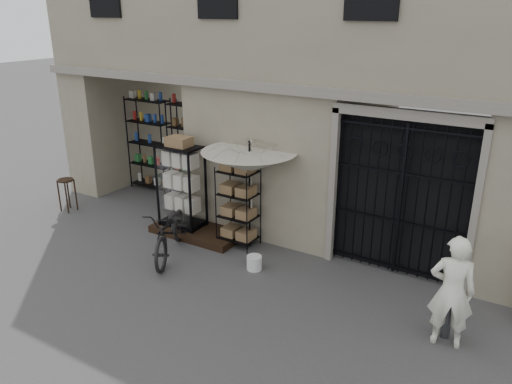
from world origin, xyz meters
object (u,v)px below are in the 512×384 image
Objects in this scene: display_cabinet at (181,191)px; wire_rack at (238,207)px; white_bucket at (254,263)px; bicycle at (172,255)px; market_umbrella at (249,156)px; wooden_stool at (67,194)px; steel_bollard at (447,315)px; shopkeeper at (444,343)px.

display_cabinet reaches higher than wire_rack.
white_bucket is 0.14× the size of bicycle.
display_cabinet reaches higher than bicycle.
white_bucket is at bearing -53.91° from wire_rack.
market_umbrella is 3.36× the size of wooden_stool.
display_cabinet reaches higher than wooden_stool.
market_umbrella is 1.33× the size of bicycle.
white_bucket is 3.54m from steel_bollard.
market_umbrella reaches higher than steel_bollard.
white_bucket is 0.35× the size of wooden_stool.
display_cabinet is 2.60× the size of steel_bollard.
wooden_stool is 0.46× the size of shopkeeper.
wooden_stool is 1.08× the size of steel_bollard.
wire_rack is 4.62m from shopkeeper.
wooden_stool is (-3.69, 0.51, 0.42)m from bicycle.
market_umbrella is (1.65, 0.14, 0.99)m from display_cabinet.
bicycle is (-0.87, -1.11, -0.83)m from wire_rack.
display_cabinet is 1.92m from market_umbrella.
shopkeeper is (5.26, -0.07, 0.00)m from bicycle.
bicycle is (-1.71, -0.36, -0.14)m from white_bucket.
wooden_stool is at bearing -172.31° from market_umbrella.
market_umbrella is at bearing -29.20° from shopkeeper.
wooden_stool reaches higher than white_bucket.
wire_rack reaches higher than bicycle.
market_umbrella is at bearing 20.55° from bicycle.
shopkeeper is (3.55, -0.43, -0.14)m from white_bucket.
wire_rack is at bearing -27.68° from shopkeeper.
bicycle is 5.26m from shopkeeper.
display_cabinet is at bearing -175.18° from market_umbrella.
market_umbrella is 2.52m from bicycle.
white_bucket is 3.58m from shopkeeper.
shopkeeper is at bearing -3.71° from wooden_stool.
steel_bollard is at bearing -14.59° from market_umbrella.
bicycle is at bearing -167.96° from white_bucket.
shopkeeper is (4.39, -1.17, -0.83)m from wire_rack.
wire_rack is at bearing 25.96° from bicycle.
steel_bollard is (5.23, 0.09, 0.37)m from bicycle.
white_bucket is (2.24, -0.66, -0.82)m from display_cabinet.
wire_rack is at bearing -166.71° from market_umbrella.
wooden_stool is 8.93m from steel_bollard.
shopkeeper is at bearing -16.48° from market_umbrella.
market_umbrella is 2.06m from white_bucket.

